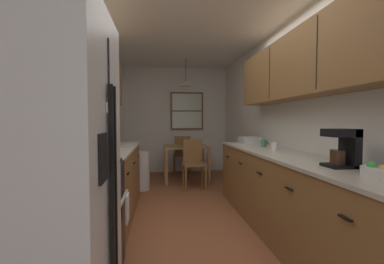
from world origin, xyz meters
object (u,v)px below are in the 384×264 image
(trash_bin, at_px, (141,171))
(dining_chair_near, at_px, (194,161))
(stove_range, at_px, (78,221))
(mug_by_coffeemaker, at_px, (264,143))
(dining_chair_far, at_px, (182,153))
(coffee_maker, at_px, (344,147))
(refrigerator, at_px, (39,190))
(fruit_bowl, at_px, (382,171))
(storage_canister, at_px, (94,146))
(mug_spare, at_px, (275,146))
(dish_rack, at_px, (249,140))
(dining_table, at_px, (186,151))
(microwave_over_range, at_px, (60,69))

(trash_bin, bearing_deg, dining_chair_near, 0.65)
(stove_range, distance_m, mug_by_coffeemaker, 2.44)
(dining_chair_far, relative_size, coffee_maker, 3.06)
(refrigerator, relative_size, fruit_bowl, 7.59)
(dining_chair_near, distance_m, mug_by_coffeemaker, 1.64)
(refrigerator, bearing_deg, storage_canister, 91.88)
(mug_by_coffeemaker, height_order, mug_spare, same)
(dining_chair_near, height_order, fruit_bowl, fruit_bowl)
(trash_bin, height_order, dish_rack, dish_rack)
(mug_by_coffeemaker, bearing_deg, storage_canister, -161.40)
(refrigerator, distance_m, dining_chair_near, 3.56)
(dining_chair_near, bearing_deg, trash_bin, -179.35)
(trash_bin, height_order, coffee_maker, coffee_maker)
(coffee_maker, bearing_deg, mug_spare, 90.97)
(mug_by_coffeemaker, bearing_deg, mug_spare, -94.61)
(storage_canister, bearing_deg, coffee_maker, -22.21)
(stove_range, height_order, dining_table, stove_range)
(refrigerator, relative_size, mug_by_coffeemaker, 16.61)
(stove_range, relative_size, trash_bin, 1.60)
(microwave_over_range, height_order, trash_bin, microwave_over_range)
(trash_bin, xyz_separation_m, mug_spare, (1.72, -1.76, 0.61))
(refrigerator, distance_m, coffee_maker, 2.04)
(stove_range, xyz_separation_m, trash_bin, (0.29, 2.59, -0.13))
(stove_range, bearing_deg, coffee_maker, -8.05)
(trash_bin, height_order, storage_canister, storage_canister)
(dining_table, distance_m, dining_chair_far, 0.63)
(dining_chair_far, bearing_deg, mug_spare, -74.41)
(dining_chair_far, xyz_separation_m, mug_by_coffeemaker, (0.87, -2.61, 0.45))
(refrigerator, distance_m, storage_canister, 1.26)
(trash_bin, height_order, fruit_bowl, fruit_bowl)
(microwave_over_range, xyz_separation_m, coffee_maker, (2.14, -0.29, -0.60))
(refrigerator, height_order, dining_chair_far, refrigerator)
(trash_bin, bearing_deg, dining_table, 35.10)
(stove_range, distance_m, coffee_maker, 2.13)
(dining_chair_near, distance_m, mug_spare, 1.98)
(refrigerator, xyz_separation_m, mug_spare, (1.98, 1.54, 0.04))
(dish_rack, bearing_deg, mug_spare, -92.44)
(dining_chair_far, bearing_deg, storage_canister, -109.63)
(dining_chair_far, distance_m, mug_by_coffeemaker, 2.79)
(mug_spare, height_order, fruit_bowl, mug_spare)
(trash_bin, bearing_deg, coffee_maker, -58.93)
(dining_table, bearing_deg, refrigerator, -106.37)
(refrigerator, bearing_deg, fruit_bowl, 2.12)
(mug_by_coffeemaker, relative_size, mug_spare, 0.96)
(stove_range, xyz_separation_m, mug_by_coffeemaker, (2.04, 1.23, 0.48))
(microwave_over_range, distance_m, mug_spare, 2.39)
(dining_chair_far, height_order, mug_spare, mug_spare)
(refrigerator, xyz_separation_m, dining_chair_far, (1.14, 4.55, -0.41))
(refrigerator, distance_m, dining_chair_far, 4.71)
(storage_canister, xyz_separation_m, coffee_maker, (2.04, -0.83, 0.05))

